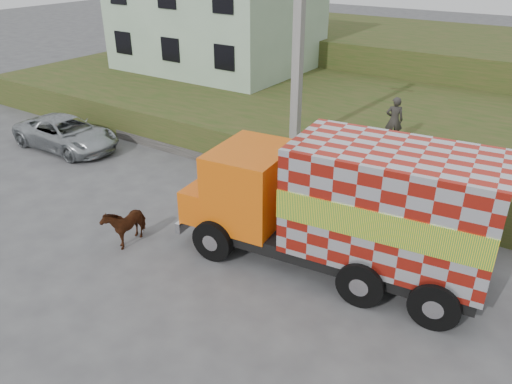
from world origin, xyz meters
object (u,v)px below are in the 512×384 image
Objects in this scene: suv at (66,133)px; pedestrian at (394,120)px; cargo_truck at (347,207)px; utility_pole at (297,73)px; cow at (125,223)px.

pedestrian is (12.73, 4.69, 1.67)m from suv.
pedestrian is (-1.04, 6.19, 0.44)m from cargo_truck.
utility_pole reaches higher than cow.
cow is at bearing 35.15° from pedestrian.
suv is 13.67m from pedestrian.
utility_pole is at bearing 9.51° from pedestrian.
suv is at bearing 145.94° from cow.
pedestrian is at bearing -70.95° from suv.
utility_pole is 5.57× the size of cow.
suv is at bearing -164.69° from utility_pole.
cargo_truck is 5.96× the size of cow.
cargo_truck is 6.55m from cow.
cow is at bearing -164.56° from cargo_truck.
cargo_truck is at bearing 74.61° from pedestrian.
utility_pole reaches higher than pedestrian.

